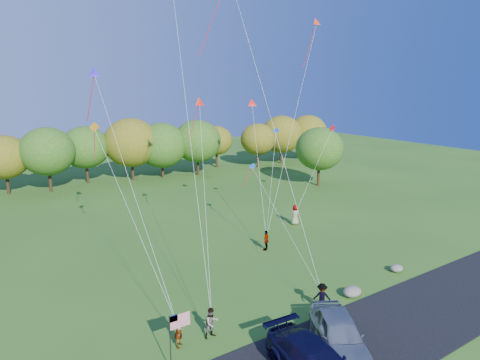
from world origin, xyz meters
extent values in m
plane|color=#2D5719|center=(0.00, 0.00, 0.00)|extent=(140.00, 140.00, 0.00)
cube|color=black|center=(0.00, -4.00, 0.03)|extent=(44.00, 6.00, 0.06)
cylinder|color=#3B2915|center=(-10.05, 36.25, 1.40)|extent=(0.36, 0.36, 2.79)
ellipsoid|color=#215917|center=(-10.05, 36.25, 4.50)|extent=(5.25, 5.25, 4.73)
cylinder|color=#3B2915|center=(-4.43, 39.87, 1.46)|extent=(0.36, 0.36, 2.91)
ellipsoid|color=#315E17|center=(-4.43, 39.87, 4.69)|extent=(5.49, 5.49, 4.94)
cylinder|color=#3B2915|center=(0.62, 36.67, 1.53)|extent=(0.36, 0.36, 3.05)
ellipsoid|color=#315E17|center=(0.62, 36.67, 4.79)|extent=(5.34, 5.34, 4.80)
cylinder|color=#3B2915|center=(5.04, 37.49, 1.21)|extent=(0.36, 0.36, 2.43)
ellipsoid|color=#215917|center=(5.04, 37.49, 4.73)|extent=(7.09, 7.09, 6.38)
cylinder|color=#3B2915|center=(9.26, 39.23, 1.35)|extent=(0.36, 0.36, 2.71)
ellipsoid|color=#315E17|center=(9.26, 39.23, 4.55)|extent=(5.67, 5.67, 5.11)
cylinder|color=#3B2915|center=(15.15, 39.97, 1.35)|extent=(0.36, 0.36, 2.70)
ellipsoid|color=#215917|center=(15.15, 39.97, 4.39)|extent=(5.20, 5.20, 4.68)
cylinder|color=#3B2915|center=(20.25, 38.64, 1.11)|extent=(0.36, 0.36, 2.22)
ellipsoid|color=#215917|center=(20.25, 38.64, 4.33)|extent=(6.48, 6.48, 5.84)
cylinder|color=#3B2915|center=(24.36, 39.74, 1.41)|extent=(0.36, 0.36, 2.82)
ellipsoid|color=#215917|center=(24.36, 39.74, 4.60)|extent=(5.49, 5.49, 4.95)
cylinder|color=#3B2915|center=(29.55, 39.90, 1.21)|extent=(0.36, 0.36, 2.43)
ellipsoid|color=#315E17|center=(29.55, 39.90, 4.53)|extent=(6.46, 6.46, 5.81)
cylinder|color=#3B2915|center=(34.31, 37.24, 1.19)|extent=(0.36, 0.36, 2.37)
ellipsoid|color=#215917|center=(34.31, 37.24, 4.41)|extent=(6.26, 6.26, 5.63)
cylinder|color=#3B2915|center=(24.00, 22.00, 1.40)|extent=(0.36, 0.36, 2.80)
ellipsoid|color=#215917|center=(24.00, 22.00, 4.75)|extent=(6.00, 6.00, 5.40)
imported|color=#959A9F|center=(0.56, -3.78, 0.95)|extent=(4.41, 5.58, 1.78)
imported|color=#4C4C59|center=(-5.75, 0.88, 0.88)|extent=(0.74, 0.76, 1.76)
imported|color=#4C4C59|center=(-4.00, 0.66, 0.81)|extent=(0.82, 0.66, 1.63)
imported|color=#4C4C59|center=(2.67, -0.47, 0.80)|extent=(1.17, 1.12, 1.60)
imported|color=#4C4C59|center=(5.46, 8.51, 0.80)|extent=(0.99, 0.87, 1.61)
imported|color=#4C4C59|center=(11.41, 11.95, 0.94)|extent=(1.09, 0.98, 1.88)
cylinder|color=black|center=(-6.92, -0.70, 1.41)|extent=(0.05, 0.05, 2.82)
cube|color=red|center=(-6.41, -0.70, 2.42)|extent=(1.01, 0.68, 0.02)
cube|color=navy|center=(-6.72, -0.69, 2.62)|extent=(0.41, 0.02, 0.32)
ellipsoid|color=gray|center=(5.33, -0.40, 0.31)|extent=(1.24, 0.97, 0.62)
ellipsoid|color=gray|center=(10.61, 0.33, 0.25)|extent=(0.96, 0.80, 0.50)
cone|color=#2514CE|center=(-5.77, 12.46, 13.42)|extent=(1.00, 0.73, 0.83)
cone|color=#FB1010|center=(7.06, 12.79, 11.14)|extent=(0.98, 0.70, 0.80)
cone|color=red|center=(13.02, 11.77, 17.85)|extent=(0.93, 0.51, 0.81)
cube|color=red|center=(17.66, 13.87, 8.38)|extent=(0.78, 0.24, 0.76)
cube|color=orange|center=(-6.10, 12.14, 9.98)|extent=(0.68, 0.19, 0.69)
cube|color=blue|center=(10.09, 13.35, 8.66)|extent=(0.62, 0.20, 0.61)
cone|color=red|center=(0.95, 10.63, 11.45)|extent=(0.84, 0.29, 0.82)
cube|color=blue|center=(6.57, 12.02, 6.00)|extent=(0.64, 0.25, 0.62)
camera|label=1|loc=(-13.76, -16.55, 12.85)|focal=32.00mm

